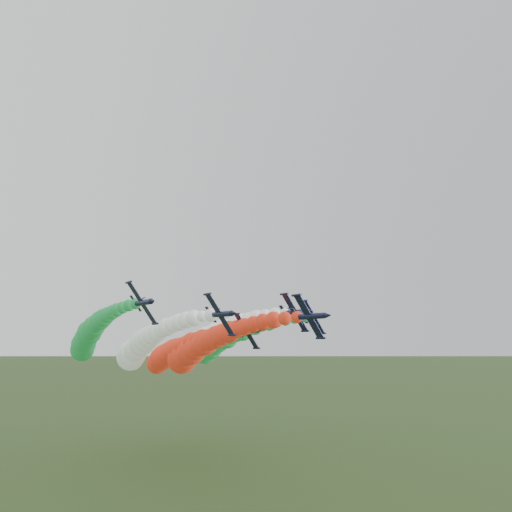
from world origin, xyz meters
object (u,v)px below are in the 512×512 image
object	(u,v)px
jet_outer_right	(222,343)
jet_outer_left	(89,337)
jet_trail	(170,354)
jet_inner_left	(142,346)
jet_inner_right	(201,342)
jet_lead	(199,349)

from	to	relation	value
jet_outer_right	jet_outer_left	bearing A→B (deg)	-177.50
jet_trail	jet_inner_left	bearing A→B (deg)	-140.93
jet_outer_left	jet_inner_left	bearing A→B (deg)	-23.25
jet_inner_right	jet_lead	bearing A→B (deg)	-120.70
jet_inner_right	jet_trail	xyz separation A→B (m)	(-3.87, 12.70, -3.71)
jet_inner_right	jet_outer_left	xyz separation A→B (m)	(-30.41, 7.19, 1.24)
jet_lead	jet_inner_right	world-z (taller)	jet_inner_right
jet_lead	jet_inner_right	bearing A→B (deg)	59.30
jet_lead	jet_trail	world-z (taller)	jet_lead
jet_lead	jet_inner_left	bearing A→B (deg)	130.19
jet_inner_right	jet_outer_left	bearing A→B (deg)	166.69
jet_inner_left	jet_lead	bearing A→B (deg)	-49.81
jet_inner_left	jet_trail	bearing A→B (deg)	39.07
jet_lead	jet_inner_left	xyz separation A→B (m)	(-10.84, 12.84, 0.60)
jet_lead	jet_outer_right	bearing A→B (deg)	46.90
jet_inner_right	jet_outer_right	xyz separation A→B (m)	(12.31, 9.06, -0.46)
jet_outer_left	jet_outer_right	world-z (taller)	jet_outer_left
jet_inner_right	jet_outer_left	world-z (taller)	jet_outer_left
jet_lead	jet_inner_right	size ratio (longest dim) A/B	1.01
jet_inner_left	jet_outer_right	xyz separation A→B (m)	(29.80, 7.42, 0.71)
jet_inner_right	jet_trail	size ratio (longest dim) A/B	1.00
jet_outer_right	jet_trail	distance (m)	16.90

